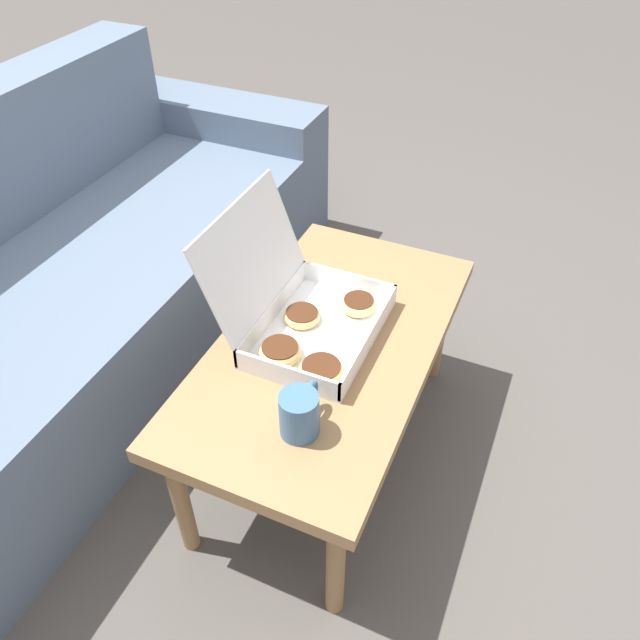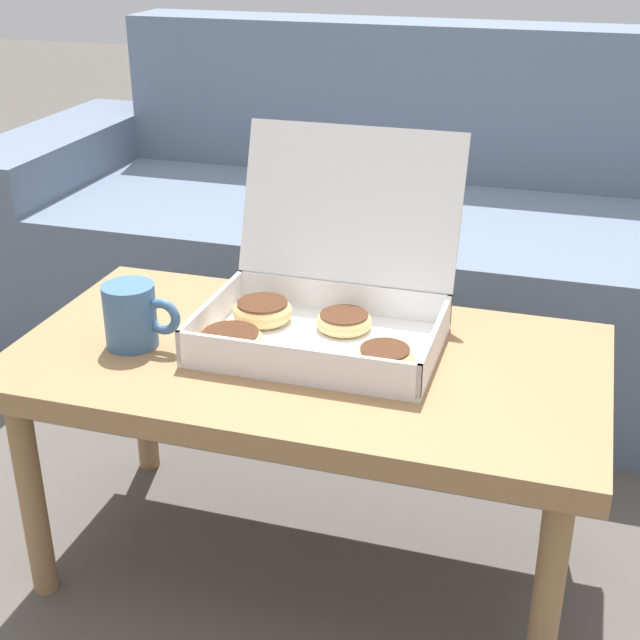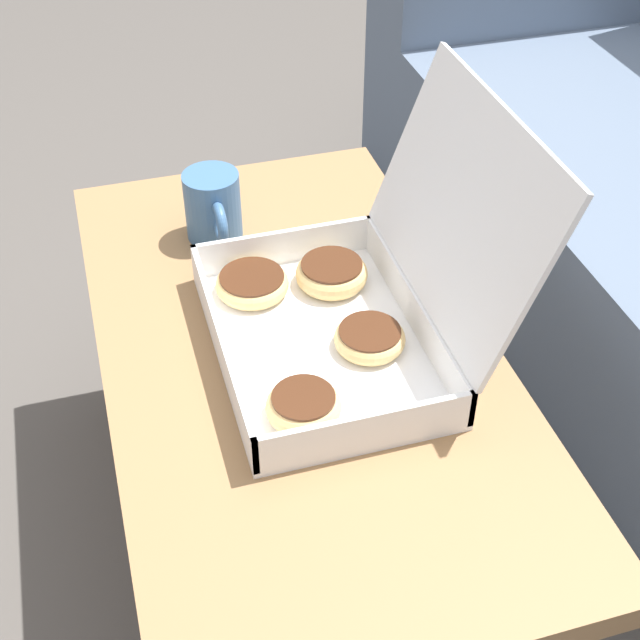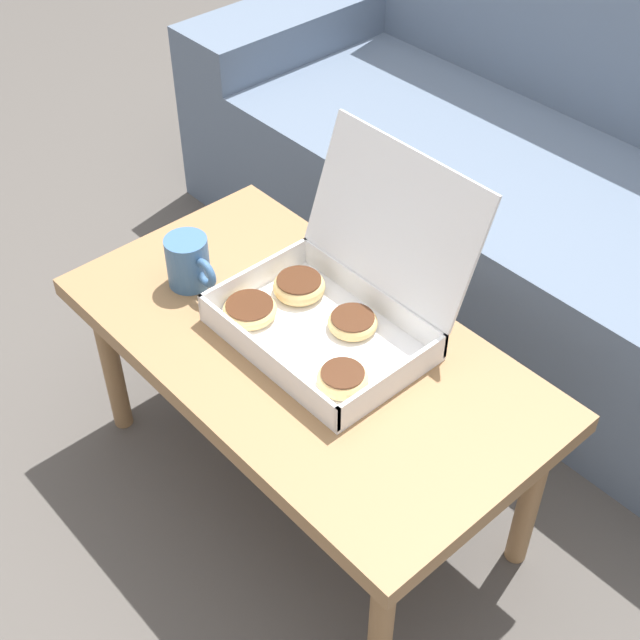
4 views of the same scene
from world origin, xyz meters
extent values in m
plane|color=#514C47|center=(0.00, 0.00, 0.00)|extent=(12.00, 12.00, 0.00)
cube|color=slate|center=(0.00, 0.66, 0.21)|extent=(1.78, 0.63, 0.43)
cube|color=slate|center=(-1.01, 0.76, 0.28)|extent=(0.24, 0.83, 0.56)
cube|color=#997047|center=(0.00, -0.13, 0.42)|extent=(0.98, 0.53, 0.04)
cylinder|color=#997047|center=(-0.43, -0.34, 0.20)|extent=(0.04, 0.04, 0.40)
cylinder|color=#997047|center=(0.43, -0.34, 0.20)|extent=(0.04, 0.04, 0.40)
cylinder|color=#997047|center=(-0.43, 0.07, 0.20)|extent=(0.04, 0.04, 0.40)
cylinder|color=#997047|center=(0.43, 0.07, 0.20)|extent=(0.04, 0.04, 0.40)
cube|color=white|center=(0.01, -0.10, 0.44)|extent=(0.40, 0.28, 0.01)
cube|color=white|center=(0.01, -0.24, 0.48)|extent=(0.40, 0.01, 0.06)
cube|color=white|center=(0.01, 0.03, 0.48)|extent=(0.40, 0.01, 0.06)
cube|color=white|center=(-0.18, -0.10, 0.48)|extent=(0.01, 0.28, 0.06)
cube|color=white|center=(0.21, -0.10, 0.48)|extent=(0.01, 0.28, 0.06)
cube|color=white|center=(0.01, 0.08, 0.64)|extent=(0.40, 0.10, 0.27)
torus|color=#E5BC75|center=(-0.11, -0.05, 0.47)|extent=(0.11, 0.11, 0.04)
cylinder|color=#472614|center=(-0.11, -0.05, 0.48)|extent=(0.09, 0.09, 0.02)
torus|color=#E5BC75|center=(0.04, -0.04, 0.46)|extent=(0.10, 0.10, 0.03)
cylinder|color=#472614|center=(0.04, -0.04, 0.47)|extent=(0.08, 0.08, 0.01)
torus|color=#E5BC75|center=(-0.12, -0.16, 0.46)|extent=(0.11, 0.11, 0.03)
cylinder|color=#472614|center=(-0.12, -0.16, 0.47)|extent=(0.09, 0.09, 0.01)
torus|color=#E5BC75|center=(0.14, -0.16, 0.47)|extent=(0.10, 0.10, 0.03)
cylinder|color=#472614|center=(0.14, -0.16, 0.48)|extent=(0.08, 0.08, 0.02)
cylinder|color=#3D6693|center=(-0.29, -0.19, 0.50)|extent=(0.09, 0.09, 0.11)
torus|color=#3D6693|center=(-0.23, -0.19, 0.50)|extent=(0.06, 0.02, 0.06)
camera|label=1|loc=(-1.08, -0.58, 1.54)|focal=35.00mm
camera|label=2|loc=(0.41, -1.39, 1.12)|focal=50.00mm
camera|label=3|loc=(0.88, -0.36, 1.26)|focal=50.00mm
camera|label=4|loc=(0.94, -0.93, 1.62)|focal=50.00mm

